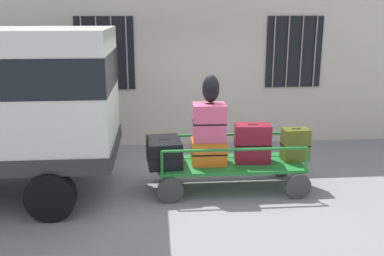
{
  "coord_description": "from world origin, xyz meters",
  "views": [
    {
      "loc": [
        -0.75,
        -6.77,
        2.86
      ],
      "look_at": [
        -0.2,
        -0.11,
        1.06
      ],
      "focal_mm": 40.84,
      "sensor_mm": 36.0,
      "label": 1
    }
  ],
  "objects_px": {
    "suitcase_midleft_middle": "(209,122)",
    "suitcase_center_bottom": "(252,143)",
    "suitcase_left_bottom": "(164,152)",
    "luggage_cart": "(230,168)",
    "suitcase_midright_bottom": "(295,145)",
    "suitcase_midleft_bottom": "(209,152)",
    "backpack": "(211,89)"
  },
  "relations": [
    {
      "from": "suitcase_midleft_middle",
      "to": "suitcase_center_bottom",
      "type": "xyz_separation_m",
      "value": [
        0.72,
        0.06,
        -0.39
      ]
    },
    {
      "from": "suitcase_left_bottom",
      "to": "suitcase_center_bottom",
      "type": "bearing_deg",
      "value": 0.49
    },
    {
      "from": "suitcase_midleft_middle",
      "to": "luggage_cart",
      "type": "bearing_deg",
      "value": 5.74
    },
    {
      "from": "suitcase_midright_bottom",
      "to": "suitcase_midleft_middle",
      "type": "bearing_deg",
      "value": -177.07
    },
    {
      "from": "suitcase_left_bottom",
      "to": "suitcase_center_bottom",
      "type": "xyz_separation_m",
      "value": [
        1.44,
        0.01,
        0.11
      ]
    },
    {
      "from": "suitcase_center_bottom",
      "to": "suitcase_midright_bottom",
      "type": "xyz_separation_m",
      "value": [
        0.72,
        0.02,
        -0.05
      ]
    },
    {
      "from": "suitcase_midleft_bottom",
      "to": "backpack",
      "type": "xyz_separation_m",
      "value": [
        0.03,
        0.04,
        1.02
      ]
    },
    {
      "from": "luggage_cart",
      "to": "suitcase_center_bottom",
      "type": "xyz_separation_m",
      "value": [
        0.36,
        0.02,
        0.4
      ]
    },
    {
      "from": "suitcase_midleft_middle",
      "to": "suitcase_midleft_bottom",
      "type": "bearing_deg",
      "value": 90.0
    },
    {
      "from": "suitcase_left_bottom",
      "to": "suitcase_midleft_middle",
      "type": "height_order",
      "value": "suitcase_midleft_middle"
    },
    {
      "from": "suitcase_center_bottom",
      "to": "suitcase_midleft_middle",
      "type": "bearing_deg",
      "value": -175.34
    },
    {
      "from": "suitcase_midleft_middle",
      "to": "suitcase_midright_bottom",
      "type": "xyz_separation_m",
      "value": [
        1.44,
        0.07,
        -0.43
      ]
    },
    {
      "from": "luggage_cart",
      "to": "suitcase_center_bottom",
      "type": "relative_size",
      "value": 3.76
    },
    {
      "from": "suitcase_midleft_bottom",
      "to": "suitcase_center_bottom",
      "type": "height_order",
      "value": "suitcase_center_bottom"
    },
    {
      "from": "suitcase_midleft_middle",
      "to": "suitcase_midright_bottom",
      "type": "distance_m",
      "value": 1.51
    },
    {
      "from": "suitcase_center_bottom",
      "to": "backpack",
      "type": "height_order",
      "value": "backpack"
    },
    {
      "from": "suitcase_midleft_bottom",
      "to": "suitcase_midright_bottom",
      "type": "height_order",
      "value": "suitcase_midright_bottom"
    },
    {
      "from": "suitcase_left_bottom",
      "to": "luggage_cart",
      "type": "bearing_deg",
      "value": -0.54
    },
    {
      "from": "backpack",
      "to": "suitcase_center_bottom",
      "type": "bearing_deg",
      "value": -0.96
    },
    {
      "from": "luggage_cart",
      "to": "suitcase_midleft_bottom",
      "type": "relative_size",
      "value": 4.26
    },
    {
      "from": "suitcase_midright_bottom",
      "to": "suitcase_midleft_bottom",
      "type": "bearing_deg",
      "value": -178.42
    },
    {
      "from": "suitcase_midleft_bottom",
      "to": "suitcase_center_bottom",
      "type": "relative_size",
      "value": 0.88
    },
    {
      "from": "suitcase_left_bottom",
      "to": "suitcase_midleft_middle",
      "type": "relative_size",
      "value": 1.25
    },
    {
      "from": "suitcase_center_bottom",
      "to": "suitcase_midright_bottom",
      "type": "relative_size",
      "value": 1.17
    },
    {
      "from": "suitcase_midleft_bottom",
      "to": "suitcase_midright_bottom",
      "type": "distance_m",
      "value": 1.44
    },
    {
      "from": "luggage_cart",
      "to": "suitcase_midleft_middle",
      "type": "bearing_deg",
      "value": -174.26
    },
    {
      "from": "suitcase_midleft_middle",
      "to": "suitcase_midright_bottom",
      "type": "relative_size",
      "value": 1.09
    },
    {
      "from": "suitcase_center_bottom",
      "to": "backpack",
      "type": "distance_m",
      "value": 1.14
    },
    {
      "from": "backpack",
      "to": "suitcase_left_bottom",
      "type": "bearing_deg",
      "value": -178.18
    },
    {
      "from": "suitcase_midleft_middle",
      "to": "backpack",
      "type": "xyz_separation_m",
      "value": [
        0.03,
        0.07,
        0.52
      ]
    },
    {
      "from": "luggage_cart",
      "to": "backpack",
      "type": "relative_size",
      "value": 5.46
    },
    {
      "from": "luggage_cart",
      "to": "suitcase_left_bottom",
      "type": "relative_size",
      "value": 3.24
    }
  ]
}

